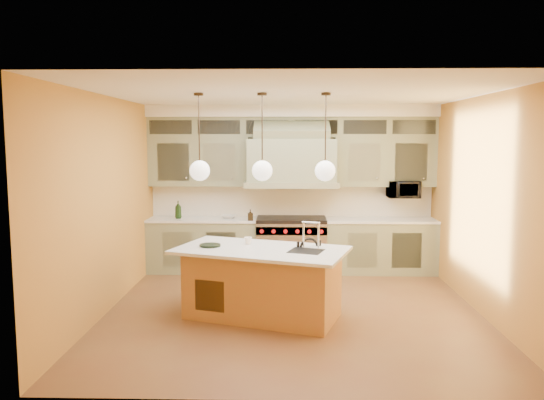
{
  "coord_description": "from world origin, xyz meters",
  "views": [
    {
      "loc": [
        -0.1,
        -6.99,
        2.32
      ],
      "look_at": [
        -0.3,
        0.7,
        1.44
      ],
      "focal_mm": 35.0,
      "sensor_mm": 36.0,
      "label": 1
    }
  ],
  "objects_px": {
    "range": "(291,244)",
    "counter_stool": "(313,274)",
    "kitchen_island": "(263,281)",
    "microwave": "(403,189)"
  },
  "relations": [
    {
      "from": "kitchen_island",
      "to": "microwave",
      "type": "bearing_deg",
      "value": 65.39
    },
    {
      "from": "counter_stool",
      "to": "microwave",
      "type": "relative_size",
      "value": 1.91
    },
    {
      "from": "range",
      "to": "microwave",
      "type": "xyz_separation_m",
      "value": [
        1.95,
        0.11,
        0.96
      ]
    },
    {
      "from": "counter_stool",
      "to": "range",
      "type": "bearing_deg",
      "value": 75.16
    },
    {
      "from": "kitchen_island",
      "to": "counter_stool",
      "type": "relative_size",
      "value": 2.32
    },
    {
      "from": "range",
      "to": "microwave",
      "type": "distance_m",
      "value": 2.18
    },
    {
      "from": "range",
      "to": "counter_stool",
      "type": "distance_m",
      "value": 2.43
    },
    {
      "from": "range",
      "to": "counter_stool",
      "type": "xyz_separation_m",
      "value": [
        0.25,
        -2.42,
        0.1
      ]
    },
    {
      "from": "range",
      "to": "kitchen_island",
      "type": "xyz_separation_m",
      "value": [
        -0.4,
        -2.4,
        -0.01
      ]
    },
    {
      "from": "range",
      "to": "counter_stool",
      "type": "bearing_deg",
      "value": -84.04
    }
  ]
}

